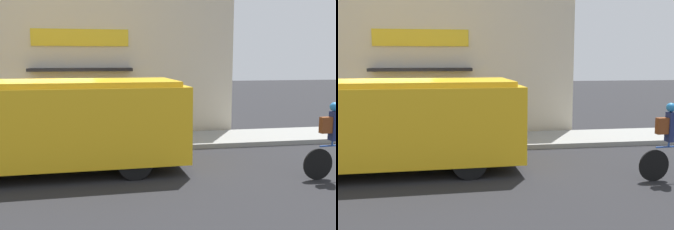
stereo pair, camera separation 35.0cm
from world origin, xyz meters
TOP-DOWN VIEW (x-y plane):
  - ground_plane at (0.00, 0.00)m, footprint 70.00×70.00m
  - sidewalk at (0.00, 1.09)m, footprint 28.00×2.17m
  - storefront at (0.02, 2.44)m, footprint 12.29×0.88m
  - school_bus at (0.32, -1.62)m, footprint 6.93×2.82m
  - cyclist at (6.54, -3.36)m, footprint 1.76×0.21m

SIDE VIEW (x-z plane):
  - ground_plane at x=0.00m, z-range 0.00..0.00m
  - sidewalk at x=0.00m, z-range 0.00..0.15m
  - cyclist at x=6.54m, z-range -0.06..1.69m
  - school_bus at x=0.32m, z-range 0.05..2.24m
  - storefront at x=0.02m, z-range -0.01..5.92m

